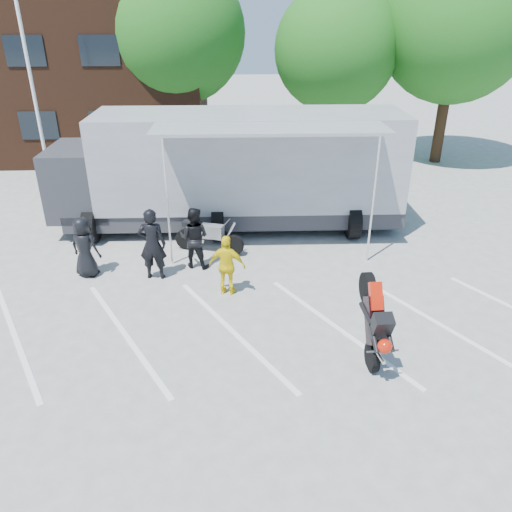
{
  "coord_description": "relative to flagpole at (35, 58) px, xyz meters",
  "views": [
    {
      "loc": [
        0.23,
        -8.34,
        6.54
      ],
      "look_at": [
        0.79,
        2.19,
        1.3
      ],
      "focal_mm": 35.0,
      "sensor_mm": 36.0,
      "label": 1
    }
  ],
  "objects": [
    {
      "name": "ground",
      "position": [
        6.24,
        -10.0,
        -5.05
      ],
      "size": [
        100.0,
        100.0,
        0.0
      ],
      "primitive_type": "plane",
      "color": "#A6A6A1",
      "rests_on": "ground"
    },
    {
      "name": "parking_bay_lines",
      "position": [
        6.24,
        -9.0,
        -5.05
      ],
      "size": [
        18.09,
        13.33,
        0.01
      ],
      "primitive_type": "cube",
      "rotation": [
        0.0,
        0.0,
        0.52
      ],
      "color": "white",
      "rests_on": "ground"
    },
    {
      "name": "office_building",
      "position": [
        -3.76,
        8.0,
        -1.55
      ],
      "size": [
        18.0,
        8.0,
        7.0
      ],
      "primitive_type": "cube",
      "color": "#3F2214",
      "rests_on": "ground"
    },
    {
      "name": "flagpole",
      "position": [
        0.0,
        0.0,
        0.0
      ],
      "size": [
        1.61,
        0.12,
        8.0
      ],
      "color": "white",
      "rests_on": "ground"
    },
    {
      "name": "tree_left",
      "position": [
        4.24,
        6.0,
        0.51
      ],
      "size": [
        6.12,
        6.12,
        8.64
      ],
      "color": "#382314",
      "rests_on": "ground"
    },
    {
      "name": "tree_mid",
      "position": [
        11.24,
        5.0,
        -0.11
      ],
      "size": [
        5.44,
        5.44,
        7.68
      ],
      "color": "#382314",
      "rests_on": "ground"
    },
    {
      "name": "tree_right",
      "position": [
        16.24,
        4.5,
        0.82
      ],
      "size": [
        6.46,
        6.46,
        9.12
      ],
      "color": "#382314",
      "rests_on": "ground"
    },
    {
      "name": "transporter_truck",
      "position": [
        6.61,
        -2.84,
        -5.05
      ],
      "size": [
        11.75,
        5.83,
        3.71
      ],
      "primitive_type": null,
      "rotation": [
        0.0,
        0.0,
        -0.02
      ],
      "color": "#9A9EA2",
      "rests_on": "ground"
    },
    {
      "name": "parked_motorcycle",
      "position": [
        5.81,
        -4.84,
        -5.05
      ],
      "size": [
        2.29,
        1.41,
        1.14
      ],
      "primitive_type": null,
      "rotation": [
        0.0,
        0.0,
        1.23
      ],
      "color": "#B6B6BB",
      "rests_on": "ground"
    },
    {
      "name": "stunt_bike_rider",
      "position": [
        9.21,
        -9.79,
        -5.05
      ],
      "size": [
        0.86,
        1.72,
        1.99
      ],
      "primitive_type": null,
      "rotation": [
        0.0,
        0.0,
        0.04
      ],
      "color": "black",
      "rests_on": "ground"
    },
    {
      "name": "spectator_leather_a",
      "position": [
        2.55,
        -6.1,
        -4.21
      ],
      "size": [
        0.96,
        0.79,
        1.68
      ],
      "primitive_type": "imported",
      "rotation": [
        0.0,
        0.0,
        2.77
      ],
      "color": "black",
      "rests_on": "ground"
    },
    {
      "name": "spectator_leather_b",
      "position": [
        4.39,
        -6.34,
        -4.06
      ],
      "size": [
        0.76,
        0.54,
        1.98
      ],
      "primitive_type": "imported",
      "rotation": [
        0.0,
        0.0,
        3.05
      ],
      "color": "black",
      "rests_on": "ground"
    },
    {
      "name": "spectator_leather_c",
      "position": [
        5.44,
        -5.73,
        -4.18
      ],
      "size": [
        1.0,
        0.87,
        1.75
      ],
      "primitive_type": "imported",
      "rotation": [
        0.0,
        0.0,
        2.86
      ],
      "color": "black",
      "rests_on": "ground"
    },
    {
      "name": "spectator_hivis",
      "position": [
        6.35,
        -7.29,
        -4.26
      ],
      "size": [
        1.0,
        0.61,
        1.59
      ],
      "primitive_type": "imported",
      "rotation": [
        0.0,
        0.0,
        2.89
      ],
      "color": "yellow",
      "rests_on": "ground"
    }
  ]
}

